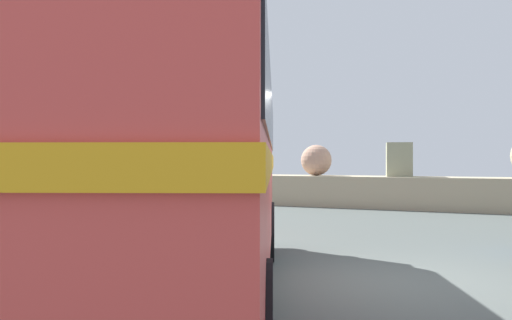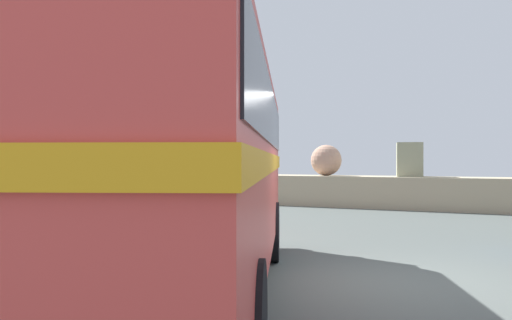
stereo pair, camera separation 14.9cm
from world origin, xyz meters
name	(u,v)px [view 2 (the right image)]	position (x,y,z in m)	size (l,w,h in m)	color
ground	(389,283)	(0.00, 0.00, 0.01)	(32.00, 26.00, 0.02)	#484E4B
breakwater	(477,189)	(-0.01, 11.83, 0.74)	(31.36, 2.19, 2.49)	tan
vintage_coach	(168,126)	(-2.05, -2.16, 2.05)	(5.64, 8.82, 3.70)	black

